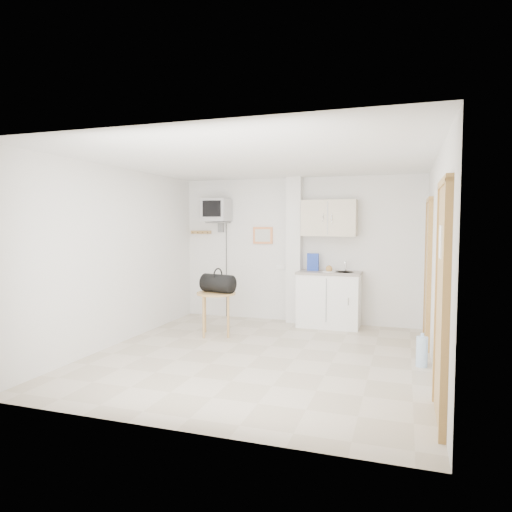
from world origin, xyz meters
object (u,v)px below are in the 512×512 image
(duffel_bag, at_px, (218,283))
(round_table, at_px, (216,298))
(crt_television, at_px, (217,211))
(water_bottle, at_px, (422,351))

(duffel_bag, bearing_deg, round_table, -148.51)
(crt_television, distance_m, round_table, 1.86)
(duffel_bag, distance_m, water_bottle, 3.06)
(crt_television, xyz_separation_m, water_bottle, (3.43, -1.83, -1.75))
(round_table, height_order, duffel_bag, duffel_bag)
(round_table, xyz_separation_m, water_bottle, (2.95, -0.67, -0.39))
(duffel_bag, relative_size, water_bottle, 1.38)
(crt_television, xyz_separation_m, round_table, (0.48, -1.17, -1.37))
(crt_television, bearing_deg, duffel_bag, -66.23)
(round_table, distance_m, duffel_bag, 0.24)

